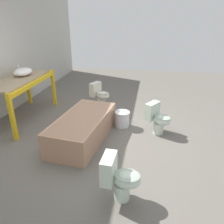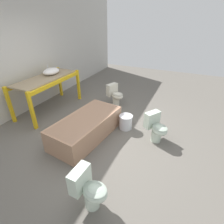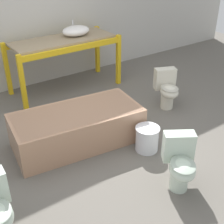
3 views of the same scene
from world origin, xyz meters
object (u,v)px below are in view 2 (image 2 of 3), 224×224
(sink_basin, at_px, (51,71))
(toilet_near, at_px, (115,95))
(toilet_far, at_px, (156,127))
(bucket_white, at_px, (126,122))
(toilet_extra, at_px, (89,189))
(bathtub_main, at_px, (86,126))

(sink_basin, bearing_deg, toilet_near, -65.29)
(sink_basin, xyz_separation_m, toilet_far, (-0.46, -3.04, -0.69))
(bucket_white, bearing_deg, toilet_near, 35.00)
(toilet_far, relative_size, toilet_extra, 1.00)
(toilet_far, bearing_deg, toilet_near, 82.88)
(toilet_near, height_order, toilet_extra, same)
(toilet_near, distance_m, toilet_far, 1.87)
(toilet_extra, height_order, bucket_white, toilet_extra)
(sink_basin, xyz_separation_m, toilet_near, (0.73, -1.59, -0.69))
(toilet_far, distance_m, toilet_extra, 1.91)
(bucket_white, bearing_deg, toilet_extra, -173.56)
(bucket_white, bearing_deg, sink_basin, 82.65)
(sink_basin, height_order, bathtub_main, sink_basin)
(bathtub_main, distance_m, bucket_white, 0.94)
(sink_basin, height_order, toilet_extra, sink_basin)
(bathtub_main, distance_m, toilet_near, 1.69)
(toilet_far, bearing_deg, toilet_extra, -162.70)
(toilet_far, distance_m, bucket_white, 0.76)
(sink_basin, height_order, bucket_white, sink_basin)
(toilet_extra, bearing_deg, bathtub_main, 36.10)
(toilet_near, relative_size, bucket_white, 1.84)
(toilet_extra, bearing_deg, toilet_near, 20.15)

